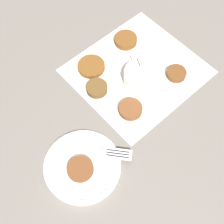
% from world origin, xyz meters
% --- Properties ---
extents(ground_plane, '(4.00, 4.00, 0.00)m').
position_xyz_m(ground_plane, '(0.00, 0.00, 0.00)').
color(ground_plane, '#605B56').
extents(napkin, '(0.36, 0.33, 0.00)m').
position_xyz_m(napkin, '(-0.01, 0.01, 0.00)').
color(napkin, silver).
rests_on(napkin, ground_plane).
extents(sauce_bowl, '(0.12, 0.11, 0.10)m').
position_xyz_m(sauce_bowl, '(-0.03, -0.03, 0.03)').
color(sauce_bowl, white).
rests_on(sauce_bowl, napkin).
extents(fritter_0, '(0.06, 0.06, 0.02)m').
position_xyz_m(fritter_0, '(-0.14, 0.04, 0.01)').
color(fritter_0, brown).
rests_on(fritter_0, napkin).
extents(fritter_1, '(0.06, 0.06, 0.02)m').
position_xyz_m(fritter_1, '(0.07, -0.08, 0.01)').
color(fritter_1, brown).
rests_on(fritter_1, napkin).
extents(fritter_2, '(0.08, 0.08, 0.01)m').
position_xyz_m(fritter_2, '(-0.10, 0.11, 0.01)').
color(fritter_2, brown).
rests_on(fritter_2, napkin).
extents(fritter_3, '(0.07, 0.07, 0.02)m').
position_xyz_m(fritter_3, '(0.04, 0.12, 0.01)').
color(fritter_3, brown).
rests_on(fritter_3, napkin).
extents(fritter_4, '(0.07, 0.07, 0.02)m').
position_xyz_m(fritter_4, '(-0.12, -0.07, 0.01)').
color(fritter_4, brown).
rests_on(fritter_4, napkin).
extents(serving_plate, '(0.19, 0.19, 0.02)m').
position_xyz_m(serving_plate, '(-0.32, -0.11, 0.01)').
color(serving_plate, white).
rests_on(serving_plate, ground_plane).
extents(fritter_on_plate, '(0.07, 0.07, 0.01)m').
position_xyz_m(fritter_on_plate, '(-0.33, -0.12, 0.03)').
color(fritter_on_plate, brown).
rests_on(fritter_on_plate, serving_plate).
extents(fork, '(0.14, 0.16, 0.00)m').
position_xyz_m(fork, '(-0.26, -0.12, 0.02)').
color(fork, silver).
rests_on(fork, serving_plate).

